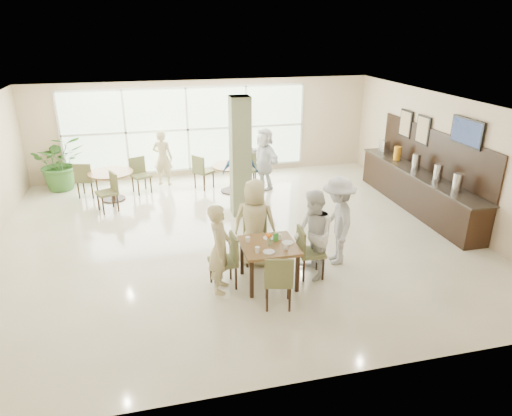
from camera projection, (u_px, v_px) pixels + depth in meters
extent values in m
plane|color=beige|center=(234.00, 235.00, 9.92)|extent=(10.00, 10.00, 0.00)
plane|color=white|center=(232.00, 105.00, 8.87)|extent=(10.00, 10.00, 0.00)
plane|color=beige|center=(205.00, 129.00, 13.45)|extent=(10.00, 0.00, 10.00)
plane|color=beige|center=(305.00, 289.00, 5.34)|extent=(10.00, 0.00, 10.00)
plane|color=beige|center=(447.00, 159.00, 10.47)|extent=(0.00, 9.00, 9.00)
plane|color=silver|center=(188.00, 130.00, 13.31)|extent=(7.00, 0.00, 7.00)
cube|color=#777D57|center=(240.00, 157.00, 10.56)|extent=(0.45, 0.45, 2.80)
cube|color=brown|center=(269.00, 246.00, 7.86)|extent=(0.95, 0.95, 0.05)
cube|color=black|center=(252.00, 279.00, 7.55)|extent=(0.06, 0.06, 0.70)
cube|color=black|center=(297.00, 273.00, 7.73)|extent=(0.06, 0.06, 0.70)
cube|color=black|center=(242.00, 257.00, 8.27)|extent=(0.06, 0.06, 0.70)
cube|color=black|center=(284.00, 252.00, 8.44)|extent=(0.06, 0.06, 0.70)
cylinder|color=brown|center=(111.00, 173.00, 11.68)|extent=(1.13, 1.13, 0.04)
cylinder|color=black|center=(112.00, 187.00, 11.82)|extent=(0.10, 0.10, 0.71)
cylinder|color=black|center=(114.00, 199.00, 11.95)|extent=(0.60, 0.60, 0.03)
cylinder|color=brown|center=(231.00, 166.00, 12.26)|extent=(1.05, 1.05, 0.04)
cylinder|color=black|center=(232.00, 179.00, 12.40)|extent=(0.10, 0.10, 0.71)
cylinder|color=black|center=(232.00, 191.00, 12.53)|extent=(0.60, 0.60, 0.03)
cylinder|color=white|center=(279.00, 236.00, 8.03)|extent=(0.08, 0.08, 0.10)
cylinder|color=white|center=(248.00, 240.00, 7.92)|extent=(0.08, 0.08, 0.10)
cylinder|color=white|center=(257.00, 250.00, 7.56)|extent=(0.08, 0.08, 0.10)
cylinder|color=white|center=(286.00, 247.00, 7.66)|extent=(0.08, 0.08, 0.10)
cylinder|color=white|center=(269.00, 252.00, 7.58)|extent=(0.20, 0.20, 0.01)
cylinder|color=white|center=(269.00, 238.00, 8.07)|extent=(0.20, 0.20, 0.01)
cylinder|color=white|center=(288.00, 243.00, 7.90)|extent=(0.20, 0.20, 0.01)
cylinder|color=#99B27F|center=(269.00, 241.00, 7.83)|extent=(0.07, 0.07, 0.12)
sphere|color=orange|center=(271.00, 235.00, 7.79)|extent=(0.07, 0.07, 0.07)
sphere|color=orange|center=(268.00, 235.00, 7.80)|extent=(0.07, 0.07, 0.07)
sphere|color=orange|center=(269.00, 236.00, 7.76)|extent=(0.07, 0.07, 0.07)
cube|color=green|center=(276.00, 237.00, 7.94)|extent=(0.10, 0.05, 0.15)
cube|color=black|center=(417.00, 191.00, 11.21)|extent=(0.60, 4.60, 0.90)
cube|color=black|center=(419.00, 173.00, 11.03)|extent=(0.64, 4.70, 0.04)
cube|color=black|center=(433.00, 151.00, 10.89)|extent=(0.04, 4.60, 1.00)
cylinder|color=silver|center=(457.00, 183.00, 9.69)|extent=(0.20, 0.20, 0.40)
cylinder|color=silver|center=(438.00, 173.00, 10.32)|extent=(0.20, 0.20, 0.40)
cylinder|color=silver|center=(416.00, 162.00, 11.13)|extent=(0.20, 0.20, 0.40)
cylinder|color=orange|center=(397.00, 153.00, 11.95)|extent=(0.18, 0.18, 0.36)
cube|color=silver|center=(384.00, 147.00, 12.58)|extent=(0.18, 0.30, 0.36)
cube|color=black|center=(467.00, 132.00, 9.63)|extent=(0.06, 1.00, 0.58)
cube|color=#7F99CC|center=(466.00, 132.00, 9.63)|extent=(0.01, 0.92, 0.50)
cube|color=black|center=(423.00, 130.00, 11.19)|extent=(0.04, 0.55, 0.70)
cube|color=olive|center=(422.00, 130.00, 11.18)|extent=(0.01, 0.47, 0.62)
cube|color=black|center=(406.00, 124.00, 11.91)|extent=(0.04, 0.55, 0.70)
cube|color=olive|center=(405.00, 124.00, 11.91)|extent=(0.01, 0.47, 0.62)
imported|color=#396E2C|center=(60.00, 162.00, 12.44)|extent=(1.63, 1.63, 1.52)
imported|color=tan|center=(220.00, 249.00, 7.62)|extent=(0.53, 0.66, 1.58)
imported|color=tan|center=(255.00, 223.00, 8.48)|extent=(0.93, 0.74, 1.68)
imported|color=white|center=(313.00, 235.00, 8.04)|extent=(0.64, 0.81, 1.63)
imported|color=#B5B5B8|center=(337.00, 221.00, 8.53)|extent=(0.81, 1.20, 1.71)
imported|color=#3867A9|center=(240.00, 172.00, 11.58)|extent=(0.94, 0.57, 1.55)
imported|color=white|center=(264.00, 158.00, 12.50)|extent=(1.19, 1.70, 1.69)
imported|color=tan|center=(163.00, 158.00, 12.76)|extent=(0.68, 0.58, 1.58)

